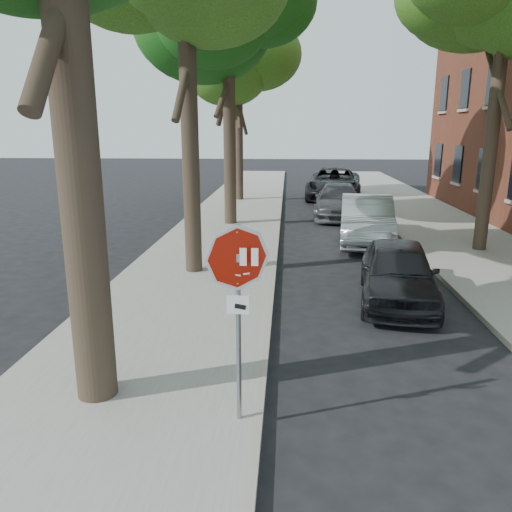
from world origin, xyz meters
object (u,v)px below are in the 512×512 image
Objects in this scene: tree_mid_b at (228,12)px; car_c at (338,201)px; tree_right at (504,6)px; car_a at (398,272)px; car_b at (366,220)px; tree_far at (238,60)px; stop_sign at (238,287)px; car_d at (334,184)px.

tree_mid_b reaches higher than car_c.
tree_mid_b reaches higher than tree_right.
car_a is (4.83, -8.97, -7.31)m from tree_mid_b.
car_c is at bearing 101.40° from car_b.
tree_far reaches higher than car_c.
tree_mid_b is 12.54m from car_a.
tree_far reaches higher than stop_sign.
stop_sign is 0.54× the size of car_b.
car_d reaches higher than car_c.
car_b is at bearing -30.25° from tree_mid_b.
tree_far is 8.29m from car_d.
car_d is (0.06, 17.11, 0.17)m from car_a.
car_a is at bearing -72.18° from tree_far.
stop_sign is 21.88m from tree_far.
tree_mid_b is 9.34m from tree_right.
tree_mid_b is 2.09× the size of car_c.
tree_far is at bearing 115.77° from car_a.
car_b is at bearing -79.91° from car_c.
tree_far is at bearing 128.34° from tree_right.
car_b is 11.07m from car_d.
car_a is at bearing 59.03° from stop_sign.
car_c is at bearing 121.41° from tree_right.
car_b is (0.19, 6.04, 0.11)m from car_a.
stop_sign is 16.72m from car_c.
car_c is at bearing -44.10° from tree_far.
tree_far is 9.38m from car_c.
car_d is (0.33, 5.86, 0.14)m from car_c.
car_a is (3.11, 5.18, -1.26)m from stop_sign.
car_d reaches higher than car_a.
tree_mid_b is 1.11× the size of tree_far.
stop_sign is 13.23m from tree_right.
tree_far is 1.92× the size of car_b.
tree_right is 9.82m from car_c.
tree_far is (-0.30, 6.99, -0.78)m from tree_mid_b.
tree_mid_b is (-1.72, 14.15, 6.05)m from stop_sign.
car_a is 0.82× the size of car_c.
car_b is (3.30, 11.22, -1.15)m from stop_sign.
tree_mid_b is at bearing 156.07° from car_b.
car_d is at bearing 59.01° from tree_mid_b.
tree_right is 7.33m from car_b.
tree_mid_b reaches higher than stop_sign.
car_a is at bearing -83.61° from car_c.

